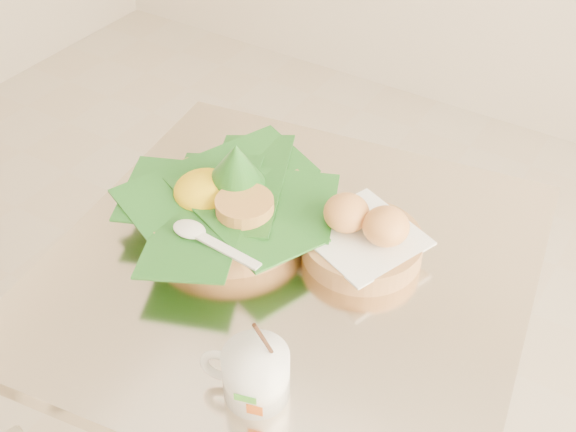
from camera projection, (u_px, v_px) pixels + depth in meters
The scene contains 4 objects.
cafe_table at pixel (290, 356), 1.23m from camera, with size 0.80×0.80×0.75m.
rice_basket at pixel (228, 199), 1.13m from camera, with size 0.34×0.34×0.17m.
bread_basket at pixel (363, 237), 1.08m from camera, with size 0.20×0.20×0.09m.
coffee_mug at pixel (254, 373), 0.88m from camera, with size 0.11×0.09×0.14m.
Camera 1 is at (0.60, -0.60, 1.51)m, focal length 45.00 mm.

